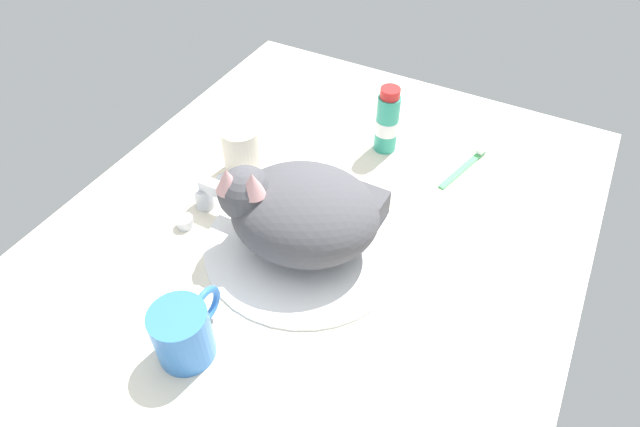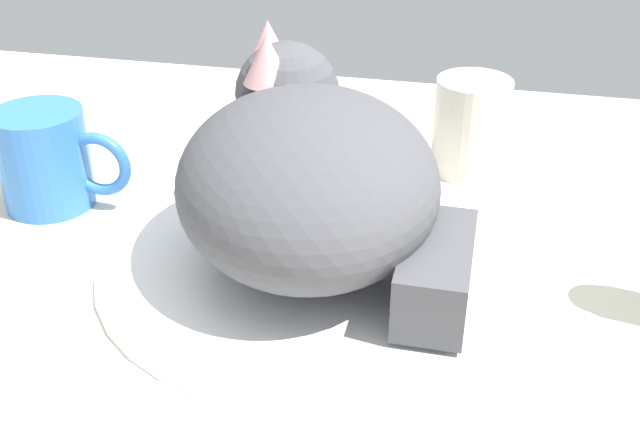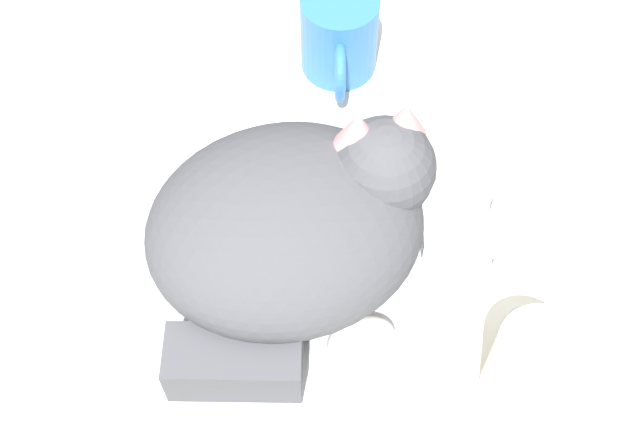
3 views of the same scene
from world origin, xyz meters
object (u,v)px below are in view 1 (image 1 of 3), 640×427
object	(u,v)px
faucet	(210,196)
cat	(300,210)
coffee_mug	(184,333)
toothbrush	(466,165)
toothpaste_bottle	(387,122)
rinse_cup	(242,150)

from	to	relation	value
faucet	cat	xyz separation A→B (cm)	(0.02, -17.55, 4.85)
faucet	coffee_mug	bearing A→B (deg)	-150.17
cat	coffee_mug	size ratio (longest dim) A/B	2.26
cat	toothbrush	bearing A→B (deg)	-29.98
toothpaste_bottle	toothbrush	bearing A→B (deg)	-83.56
cat	toothpaste_bottle	distance (cm)	29.09
coffee_mug	rinse_cup	bearing A→B (deg)	22.43
toothpaste_bottle	cat	bearing A→B (deg)	175.73
cat	rinse_cup	distance (cm)	21.50
coffee_mug	toothbrush	size ratio (longest dim) A/B	0.83
cat	rinse_cup	world-z (taller)	cat
cat	toothbrush	world-z (taller)	cat
coffee_mug	cat	bearing A→B (deg)	-8.98
cat	coffee_mug	xyz separation A→B (cm)	(-24.01, 3.79, -3.16)
toothbrush	rinse_cup	bearing A→B (deg)	118.78
faucet	cat	bearing A→B (deg)	-89.94
toothpaste_bottle	toothbrush	world-z (taller)	toothpaste_bottle
faucet	toothbrush	size ratio (longest dim) A/B	0.99
cat	toothpaste_bottle	size ratio (longest dim) A/B	2.03
cat	toothbrush	distance (cm)	36.16
rinse_cup	toothpaste_bottle	bearing A→B (deg)	-48.58
toothpaste_bottle	toothbrush	distance (cm)	16.64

